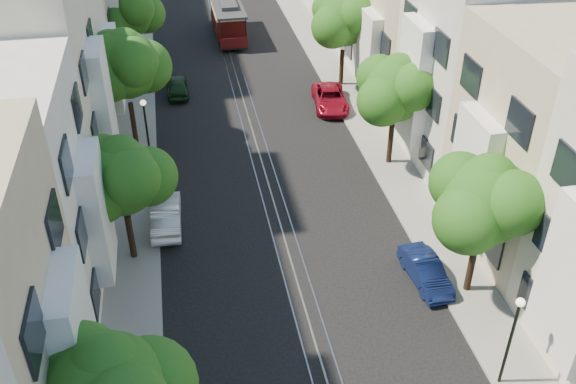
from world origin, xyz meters
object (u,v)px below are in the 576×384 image
tree_w_b (122,179)px  tree_w_d (130,12)px  parked_car_w_far (177,86)px  parked_car_e_mid (426,271)px  tree_e_c (397,90)px  lamp_east (513,329)px  parked_car_w_mid (166,215)px  tree_w_c (126,66)px  cable_car (228,17)px  lamp_west (146,124)px  parked_car_e_far (330,98)px  tree_e_b (486,202)px  tree_e_d (345,19)px

tree_w_b → tree_w_d: 22.00m
tree_w_b → parked_car_w_far: (2.74, 17.68, -3.77)m
parked_car_e_mid → tree_e_c: bearing=76.1°
lamp_east → parked_car_w_mid: lamp_east is taller
tree_w_c → lamp_east: size_ratio=1.71×
tree_w_b → parked_car_w_far: size_ratio=1.71×
tree_w_d → cable_car: size_ratio=0.86×
lamp_west → parked_car_e_far: 13.39m
tree_e_c → tree_w_c: size_ratio=0.92×
tree_w_b → tree_e_c: bearing=22.6°
tree_w_b → lamp_east: bearing=-36.6°
tree_w_b → tree_w_c: bearing=90.0°
parked_car_e_mid → tree_e_b: bearing=-34.2°
tree_e_c → parked_car_e_mid: bearing=-99.4°
tree_w_b → parked_car_w_mid: 4.63m
parked_car_e_far → cable_car: bearing=115.9°
tree_w_c → tree_w_d: size_ratio=1.09×
cable_car → parked_car_e_mid: size_ratio=2.12×
tree_e_b → tree_w_c: (-14.40, 16.00, 0.34)m
parked_car_e_far → tree_e_d: bearing=68.9°
tree_e_c → tree_w_c: bearing=160.9°
tree_w_b → lamp_west: (0.84, 8.02, -1.55)m
tree_w_d → tree_e_c: bearing=-48.0°
tree_w_c → parked_car_e_mid: size_ratio=1.99×
tree_e_d → parked_car_e_far: tree_e_d is taller
tree_w_b → tree_w_d: size_ratio=0.96×
tree_w_d → lamp_west: 14.11m
tree_w_d → lamp_east: bearing=-67.2°
tree_e_c → tree_w_b: size_ratio=1.04×
parked_car_e_far → parked_car_e_mid: bearing=-84.0°
tree_w_c → parked_car_w_mid: bearing=-80.0°
tree_e_b → tree_w_d: size_ratio=1.03×
tree_e_b → parked_car_e_mid: 4.56m
tree_e_b → lamp_west: (-13.56, 13.02, -1.89)m
tree_w_b → lamp_east: size_ratio=1.51×
cable_car → parked_car_e_far: cable_car is taller
tree_w_d → parked_car_e_mid: (12.74, -26.05, -4.01)m
lamp_west → parked_car_w_mid: (0.70, -5.75, -2.17)m
tree_e_d → tree_w_c: size_ratio=0.97×
cable_car → tree_w_c: bearing=-114.0°
parked_car_w_far → lamp_west: bearing=78.2°
tree_e_d → tree_w_b: (-14.40, -17.00, -0.47)m
tree_e_d → tree_w_c: 15.60m
lamp_east → parked_car_w_far: lamp_east is taller
tree_e_b → cable_car: 34.13m
tree_w_c → lamp_east: tree_w_c is taller
tree_e_b → lamp_west: tree_e_b is taller
tree_w_b → parked_car_w_mid: bearing=55.9°
tree_w_b → lamp_east: (13.44, -9.98, -1.55)m
lamp_west → cable_car: 21.36m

